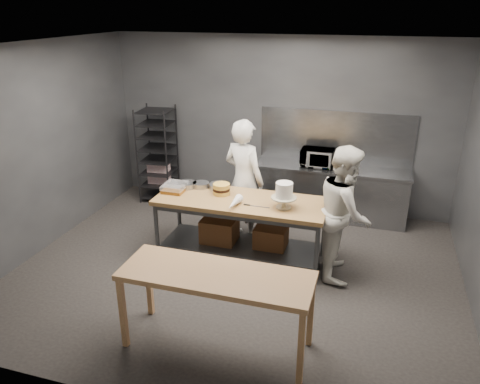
% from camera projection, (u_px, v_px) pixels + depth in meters
% --- Properties ---
extents(ground, '(6.00, 6.00, 0.00)m').
position_uv_depth(ground, '(237.00, 270.00, 6.53)').
color(ground, black).
rests_on(ground, ground).
extents(back_wall, '(6.00, 0.04, 3.00)m').
position_uv_depth(back_wall, '(279.00, 124.00, 8.19)').
color(back_wall, '#4C4F54').
rests_on(back_wall, ground).
extents(work_table, '(2.40, 0.90, 0.92)m').
position_uv_depth(work_table, '(241.00, 221.00, 6.67)').
color(work_table, brown).
rests_on(work_table, ground).
extents(near_counter, '(2.00, 0.70, 0.90)m').
position_uv_depth(near_counter, '(216.00, 281.00, 4.80)').
color(near_counter, olive).
rests_on(near_counter, ground).
extents(back_counter, '(2.60, 0.60, 0.90)m').
position_uv_depth(back_counter, '(330.00, 192.00, 8.03)').
color(back_counter, slate).
rests_on(back_counter, ground).
extents(splashback_panel, '(2.60, 0.02, 0.90)m').
position_uv_depth(splashback_panel, '(336.00, 137.00, 7.96)').
color(splashback_panel, slate).
rests_on(splashback_panel, back_counter).
extents(speed_rack, '(0.66, 0.70, 1.75)m').
position_uv_depth(speed_rack, '(158.00, 155.00, 8.66)').
color(speed_rack, black).
rests_on(speed_rack, ground).
extents(chef_behind, '(0.81, 0.67, 1.91)m').
position_uv_depth(chef_behind, '(244.00, 180.00, 7.14)').
color(chef_behind, white).
rests_on(chef_behind, ground).
extents(chef_right, '(0.77, 0.95, 1.81)m').
position_uv_depth(chef_right, '(345.00, 212.00, 6.15)').
color(chef_right, silver).
rests_on(chef_right, ground).
extents(microwave, '(0.54, 0.37, 0.30)m').
position_uv_depth(microwave, '(317.00, 158.00, 7.87)').
color(microwave, black).
rests_on(microwave, back_counter).
extents(frosted_cake_stand, '(0.34, 0.34, 0.36)m').
position_uv_depth(frosted_cake_stand, '(284.00, 193.00, 6.17)').
color(frosted_cake_stand, '#BDB597').
rests_on(frosted_cake_stand, work_table).
extents(layer_cake, '(0.24, 0.24, 0.16)m').
position_uv_depth(layer_cake, '(221.00, 189.00, 6.67)').
color(layer_cake, gold).
rests_on(layer_cake, work_table).
extents(cake_pans, '(0.89, 0.44, 0.07)m').
position_uv_depth(cake_pans, '(197.00, 185.00, 6.92)').
color(cake_pans, gray).
rests_on(cake_pans, work_table).
extents(piping_bag, '(0.15, 0.39, 0.12)m').
position_uv_depth(piping_bag, '(234.00, 203.00, 6.25)').
color(piping_bag, silver).
rests_on(piping_bag, work_table).
extents(offset_spatula, '(0.36, 0.02, 0.02)m').
position_uv_depth(offset_spatula, '(253.00, 206.00, 6.31)').
color(offset_spatula, slate).
rests_on(offset_spatula, work_table).
extents(pastry_clamshells, '(0.32, 0.37, 0.11)m').
position_uv_depth(pastry_clamshells, '(175.00, 187.00, 6.81)').
color(pastry_clamshells, brown).
rests_on(pastry_clamshells, work_table).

